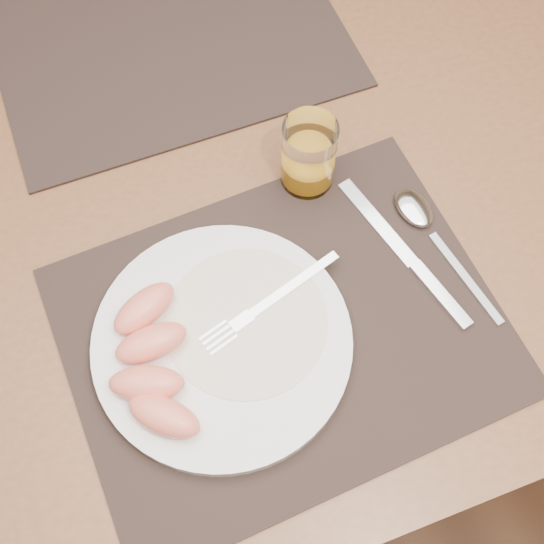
{
  "coord_description": "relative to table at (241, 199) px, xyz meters",
  "views": [
    {
      "loc": [
        -0.13,
        -0.46,
        1.43
      ],
      "look_at": [
        -0.02,
        -0.16,
        0.77
      ],
      "focal_mm": 45.0,
      "sensor_mm": 36.0,
      "label": 1
    }
  ],
  "objects": [
    {
      "name": "fork",
      "position": [
        -0.04,
        -0.2,
        0.11
      ],
      "size": [
        0.17,
        0.07,
        0.0
      ],
      "color": "silver",
      "rests_on": "plate"
    },
    {
      "name": "plate",
      "position": [
        -0.09,
        -0.21,
        0.1
      ],
      "size": [
        0.27,
        0.27,
        0.02
      ],
      "primitive_type": "cylinder",
      "color": "white",
      "rests_on": "placemat_near"
    },
    {
      "name": "placemat_near",
      "position": [
        -0.03,
        -0.22,
        0.09
      ],
      "size": [
        0.47,
        0.38,
        0.0
      ],
      "primitive_type": "cube",
      "rotation": [
        0.0,
        0.0,
        0.06
      ],
      "color": "#2E221D",
      "rests_on": "table"
    },
    {
      "name": "table",
      "position": [
        0.0,
        0.0,
        0.0
      ],
      "size": [
        1.4,
        0.9,
        0.75
      ],
      "color": "brown",
      "rests_on": "ground"
    },
    {
      "name": "juice_glass",
      "position": [
        0.07,
        -0.05,
        0.13
      ],
      "size": [
        0.06,
        0.06,
        0.09
      ],
      "color": "white",
      "rests_on": "placemat_near"
    },
    {
      "name": "plate_dressing",
      "position": [
        -0.06,
        -0.2,
        0.1
      ],
      "size": [
        0.17,
        0.17,
        0.0
      ],
      "color": "white",
      "rests_on": "plate"
    },
    {
      "name": "ground",
      "position": [
        0.0,
        0.0,
        -0.67
      ],
      "size": [
        5.0,
        5.0,
        0.0
      ],
      "primitive_type": "plane",
      "color": "brown",
      "rests_on": "ground"
    },
    {
      "name": "placemat_far",
      "position": [
        -0.02,
        0.22,
        0.09
      ],
      "size": [
        0.46,
        0.36,
        0.0
      ],
      "primitive_type": "cube",
      "rotation": [
        0.0,
        0.0,
        0.02
      ],
      "color": "#2E221D",
      "rests_on": "table"
    },
    {
      "name": "spoon",
      "position": [
        0.17,
        -0.15,
        0.09
      ],
      "size": [
        0.05,
        0.19,
        0.01
      ],
      "color": "silver",
      "rests_on": "placemat_near"
    },
    {
      "name": "knife",
      "position": [
        0.14,
        -0.2,
        0.09
      ],
      "size": [
        0.07,
        0.22,
        0.01
      ],
      "color": "silver",
      "rests_on": "placemat_near"
    },
    {
      "name": "grapefruit_wedges",
      "position": [
        -0.16,
        -0.22,
        0.12
      ],
      "size": [
        0.1,
        0.18,
        0.03
      ],
      "color": "#FC8367",
      "rests_on": "plate"
    }
  ]
}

